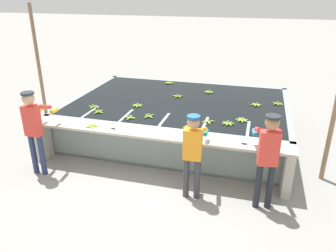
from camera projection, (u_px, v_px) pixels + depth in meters
name	position (u px, v px, depth m)	size (l,w,h in m)	color
ground_plane	(151.00, 179.00, 6.53)	(80.00, 80.00, 0.00)	gray
wash_tank	(179.00, 118.00, 8.39)	(5.30, 3.73, 0.92)	gray
work_ledge	(154.00, 145.00, 6.47)	(5.30, 0.45, 0.92)	#B7B2A3
worker_0	(34.00, 125.00, 6.38)	(0.41, 0.72, 1.74)	navy
worker_1	(193.00, 149.00, 5.65)	(0.42, 0.72, 1.59)	#38383D
worker_2	(268.00, 153.00, 5.34)	(0.48, 0.75, 1.71)	#1E2328
banana_bunch_floating_0	(178.00, 96.00, 8.50)	(0.27, 0.28, 0.08)	#7FAD33
banana_bunch_floating_1	(256.00, 105.00, 7.87)	(0.28, 0.28, 0.08)	#93BC3D
banana_bunch_floating_2	(93.00, 107.00, 7.73)	(0.28, 0.28, 0.08)	#75A333
banana_bunch_floating_3	(278.00, 104.00, 7.94)	(0.26, 0.28, 0.08)	#7FAD33
banana_bunch_floating_4	(242.00, 120.00, 6.96)	(0.28, 0.28, 0.08)	#9EC642
banana_bunch_floating_5	(208.00, 121.00, 6.88)	(0.27, 0.27, 0.08)	#93BC3D
banana_bunch_floating_6	(138.00, 105.00, 7.83)	(0.28, 0.28, 0.08)	#8CB738
banana_bunch_floating_7	(130.00, 118.00, 7.09)	(0.28, 0.28, 0.08)	#8CB738
banana_bunch_floating_8	(149.00, 116.00, 7.17)	(0.25, 0.25, 0.08)	#7FAD33
banana_bunch_floating_9	(228.00, 123.00, 6.79)	(0.27, 0.28, 0.08)	#7FAD33
banana_bunch_floating_10	(99.00, 112.00, 7.43)	(0.28, 0.28, 0.08)	#8CB738
banana_bunch_floating_11	(209.00, 92.00, 8.84)	(0.27, 0.28, 0.08)	#93BC3D
banana_bunch_floating_12	(169.00, 83.00, 9.70)	(0.28, 0.28, 0.08)	#7FAD33
banana_bunch_ledge_0	(92.00, 126.00, 6.64)	(0.27, 0.27, 0.08)	#8CB738
knife_0	(116.00, 129.00, 6.51)	(0.34, 0.12, 0.02)	silver
knife_1	(248.00, 144.00, 5.89)	(0.35, 0.03, 0.02)	silver
support_post_left	(39.00, 66.00, 8.71)	(0.09, 0.09, 3.20)	#846647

